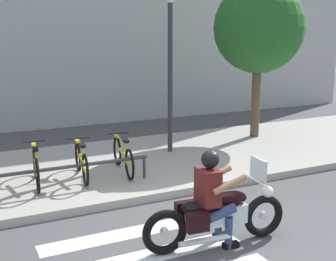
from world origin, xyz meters
The scene contains 12 objects.
ground_plane centered at (0.00, 0.00, 0.00)m, with size 48.00×48.00×0.00m, color #4C4C4F.
sidewalk centered at (0.00, 4.03, 0.07)m, with size 24.00×4.40×0.15m, color #A8A399.
crosswalk_stripe_2 centered at (-0.97, 0.00, 0.00)m, with size 2.80×0.40×0.01m, color white.
crosswalk_stripe_3 centered at (-0.97, 0.80, 0.00)m, with size 2.80×0.40×0.01m, color white.
motorcycle centered at (0.05, -0.12, 0.47)m, with size 2.27×0.70×1.25m.
rider centered at (-0.03, -0.11, 0.84)m, with size 0.66×0.58×1.45m.
bicycle_2 centered at (-1.93, 3.31, 0.51)m, with size 0.48×1.63×0.80m.
bicycle_3 centered at (-1.03, 3.31, 0.50)m, with size 0.48×1.63×0.78m.
bicycle_4 centered at (-0.13, 3.31, 0.51)m, with size 0.48×1.73×0.78m.
bike_rack centered at (-1.93, 2.76, 0.57)m, with size 4.19×0.07×0.49m.
street_lamp centered at (1.53, 4.43, 2.45)m, with size 0.28×0.28×4.01m.
tree_near_rack centered at (4.44, 4.83, 3.18)m, with size 2.48×2.48×4.44m.
Camera 1 is at (-3.23, -5.18, 3.05)m, focal length 47.11 mm.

